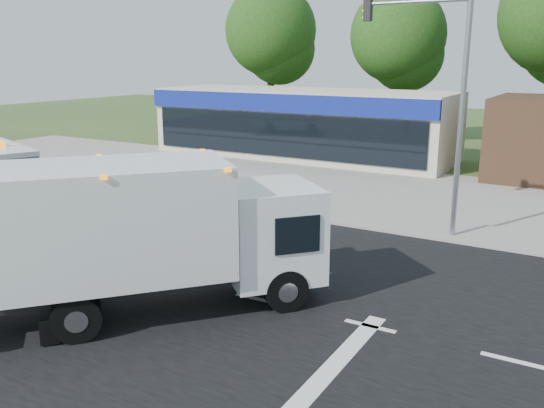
# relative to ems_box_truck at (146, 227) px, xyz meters

# --- Properties ---
(ground) EXTENTS (120.00, 120.00, 0.00)m
(ground) POSITION_rel_ems_box_truck_xyz_m (1.86, 1.82, -2.09)
(ground) COLOR #385123
(ground) RESTS_ON ground
(road_asphalt) EXTENTS (60.00, 14.00, 0.02)m
(road_asphalt) POSITION_rel_ems_box_truck_xyz_m (1.86, 1.82, -2.08)
(road_asphalt) COLOR black
(road_asphalt) RESTS_ON ground
(sidewalk) EXTENTS (60.00, 2.40, 0.12)m
(sidewalk) POSITION_rel_ems_box_truck_xyz_m (1.86, 10.02, -2.03)
(sidewalk) COLOR gray
(sidewalk) RESTS_ON ground
(parking_apron) EXTENTS (60.00, 9.00, 0.02)m
(parking_apron) POSITION_rel_ems_box_truck_xyz_m (1.86, 15.82, -2.08)
(parking_apron) COLOR gray
(parking_apron) RESTS_ON ground
(lane_markings) EXTENTS (55.20, 7.00, 0.01)m
(lane_markings) POSITION_rel_ems_box_truck_xyz_m (3.21, 0.47, -2.07)
(lane_markings) COLOR silver
(lane_markings) RESTS_ON road_asphalt
(ems_box_truck) EXTENTS (7.28, 7.78, 3.62)m
(ems_box_truck) POSITION_rel_ems_box_truck_xyz_m (0.00, 0.00, 0.00)
(ems_box_truck) COLOR black
(ems_box_truck) RESTS_ON ground
(emergency_worker) EXTENTS (0.67, 0.71, 1.74)m
(emergency_worker) POSITION_rel_ems_box_truck_xyz_m (-5.38, 0.29, -1.23)
(emergency_worker) COLOR tan
(emergency_worker) RESTS_ON ground
(retail_strip_mall) EXTENTS (18.00, 6.20, 4.00)m
(retail_strip_mall) POSITION_rel_ems_box_truck_xyz_m (-7.14, 21.75, -0.07)
(retail_strip_mall) COLOR beige
(retail_strip_mall) RESTS_ON ground
(traffic_signal_pole) EXTENTS (3.51, 0.25, 8.00)m
(traffic_signal_pole) POSITION_rel_ems_box_truck_xyz_m (4.22, 9.42, 2.84)
(traffic_signal_pole) COLOR gray
(traffic_signal_pole) RESTS_ON ground
(background_trees) EXTENTS (36.77, 7.39, 12.10)m
(background_trees) POSITION_rel_ems_box_truck_xyz_m (1.02, 29.99, 5.29)
(background_trees) COLOR #332114
(background_trees) RESTS_ON ground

